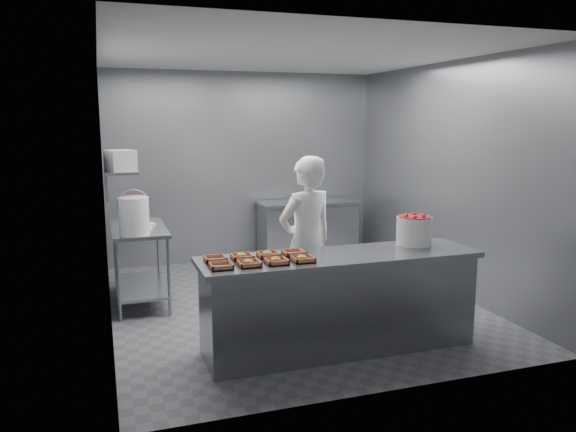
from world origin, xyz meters
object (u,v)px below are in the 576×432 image
object	(u,v)px
prep_table	(140,253)
glaze_bucket	(134,215)
tray_6	(268,254)
service_counter	(340,302)
tray_1	(249,263)
tray_4	(215,259)
tray_3	(303,259)
back_counter	(308,230)
tray_2	(276,261)
tray_0	(221,266)
tray_5	(242,256)
strawberry_tub	(414,229)
appliance	(121,161)
tray_7	(294,253)
worker	(306,243)

from	to	relation	value
prep_table	glaze_bucket	bearing A→B (deg)	-98.76
tray_6	service_counter	bearing A→B (deg)	-10.76
tray_1	tray_6	bearing A→B (deg)	45.77
tray_1	tray_4	world-z (taller)	tray_1
tray_3	glaze_bucket	distance (m)	2.10
prep_table	back_counter	xyz separation A→B (m)	(2.55, 1.30, -0.14)
tray_2	glaze_bucket	world-z (taller)	glaze_bucket
tray_0	tray_3	bearing A→B (deg)	-0.00
prep_table	tray_3	bearing A→B (deg)	-59.09
tray_5	tray_0	bearing A→B (deg)	-133.87
strawberry_tub	appliance	world-z (taller)	appliance
tray_0	tray_6	distance (m)	0.54
tray_1	tray_7	size ratio (longest dim) A/B	1.00
back_counter	tray_4	bearing A→B (deg)	-122.94
appliance	tray_4	bearing A→B (deg)	-84.31
tray_2	tray_5	xyz separation A→B (m)	(-0.24, 0.25, 0.00)
service_counter	worker	bearing A→B (deg)	99.22
back_counter	worker	distance (m)	2.84
prep_table	worker	world-z (taller)	worker
tray_0	glaze_bucket	size ratio (longest dim) A/B	0.38
prep_table	appliance	bearing A→B (deg)	-122.20
tray_1	tray_5	xyz separation A→B (m)	(0.00, 0.25, 0.00)
back_counter	tray_6	xyz separation A→B (m)	(-1.55, -3.13, 0.47)
tray_1	tray_6	distance (m)	0.34
strawberry_tub	tray_1	bearing A→B (deg)	-171.26
tray_5	tray_7	distance (m)	0.48
worker	glaze_bucket	distance (m)	1.86
tray_2	appliance	bearing A→B (deg)	123.01
tray_6	tray_3	bearing A→B (deg)	-45.77
prep_table	tray_3	xyz separation A→B (m)	(1.24, -2.07, 0.33)
back_counter	worker	world-z (taller)	worker
prep_table	tray_0	xyz separation A→B (m)	(0.52, -2.07, 0.33)
tray_4	strawberry_tub	world-z (taller)	strawberry_tub
tray_3	service_counter	bearing A→B (deg)	16.78
tray_1	tray_5	world-z (taller)	same
tray_1	tray_4	distance (m)	0.34
tray_0	tray_2	world-z (taller)	tray_2
tray_0	tray_6	xyz separation A→B (m)	(0.48, 0.25, 0.00)
tray_3	tray_6	bearing A→B (deg)	134.23
service_counter	prep_table	xyz separation A→B (m)	(-1.65, 1.95, 0.14)
prep_table	tray_2	world-z (taller)	tray_2
tray_3	tray_2	bearing A→B (deg)	180.00
service_counter	tray_7	xyz separation A→B (m)	(-0.41, 0.12, 0.47)
worker	service_counter	bearing A→B (deg)	81.74
tray_5	back_counter	bearing A→B (deg)	60.23
tray_0	strawberry_tub	xyz separation A→B (m)	(1.97, 0.27, 0.13)
tray_2	tray_7	xyz separation A→B (m)	(0.24, 0.25, -0.00)
tray_2	tray_7	distance (m)	0.35
service_counter	tray_1	size ratio (longest dim) A/B	13.88
tray_4	appliance	bearing A→B (deg)	114.04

